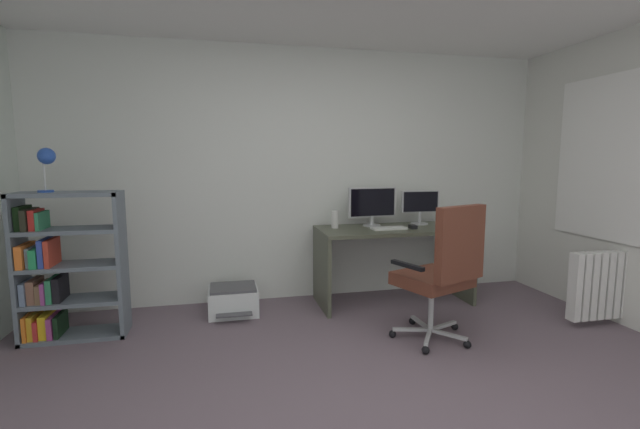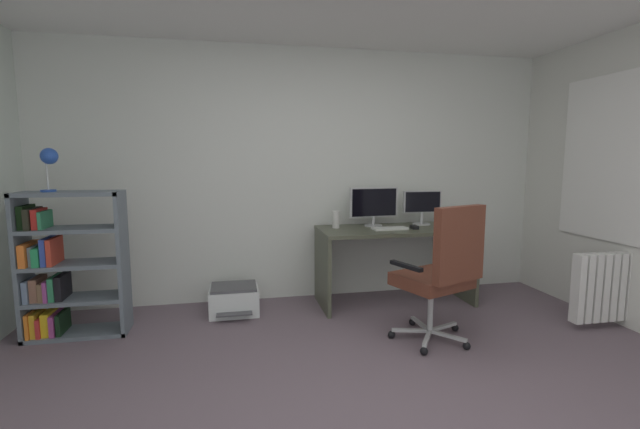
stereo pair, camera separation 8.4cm
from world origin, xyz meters
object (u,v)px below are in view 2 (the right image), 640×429
desktop_speaker (336,219)px  bookshelf (63,269)px  desk (395,248)px  computer_mouse (414,227)px  desk_lamp (49,160)px  keyboard (390,229)px  office_chair (442,269)px  radiator (614,286)px  monitor_secondary (422,204)px  printer (234,300)px  monitor_main (374,204)px

desktop_speaker → bookshelf: (-2.33, -0.35, -0.29)m
desk → desktop_speaker: desktop_speaker is taller
computer_mouse → desk_lamp: bearing=-174.0°
keyboard → office_chair: bearing=-88.0°
radiator → desktop_speaker: bearing=153.8°
bookshelf → office_chair: bearing=-14.8°
radiator → desk: bearing=149.0°
monitor_secondary → printer: 2.10m
monitor_main → bookshelf: 2.79m
keyboard → radiator: (1.69, -0.88, -0.41)m
monitor_main → computer_mouse: size_ratio=5.05×
desk → monitor_main: (-0.17, 0.15, 0.42)m
monitor_secondary → keyboard: size_ratio=1.18×
keyboard → bookshelf: size_ratio=0.29×
monitor_secondary → printer: bearing=-175.7°
desktop_speaker → monitor_main: bearing=6.8°
office_chair → bookshelf: 2.99m
monitor_main → desktop_speaker: (-0.40, -0.05, -0.14)m
desk_lamp → keyboard: bearing=3.1°
desk_lamp → printer: (1.37, 0.25, -1.29)m
desk → bookshelf: (-2.90, -0.24, -0.00)m
monitor_main → desktop_speaker: 0.43m
desk → monitor_main: bearing=138.3°
keyboard → computer_mouse: bearing=-4.5°
monitor_secondary → radiator: monitor_secondary is taller
computer_mouse → printer: size_ratio=0.22×
computer_mouse → printer: 1.85m
desk → desk_lamp: (-2.94, -0.24, 0.87)m
desk_lamp → desk: bearing=4.6°
monitor_secondary → bookshelf: 3.30m
monitor_secondary → desktop_speaker: bearing=-177.0°
desk → monitor_main: monitor_main is taller
computer_mouse → desktop_speaker: (-0.73, 0.20, 0.07)m
monitor_main → desktop_speaker: monitor_main is taller
computer_mouse → printer: (-1.73, 0.10, -0.64)m
keyboard → bookshelf: bookshelf is taller
desk_lamp → computer_mouse: bearing=2.7°
desktop_speaker → desk_lamp: 2.46m
monitor_main → bookshelf: bearing=-171.8°
desktop_speaker → desk: bearing=-10.6°
desk → office_chair: bearing=-90.6°
bookshelf → radiator: (4.51, -0.73, -0.20)m
desk → bookshelf: 2.91m
computer_mouse → radiator: size_ratio=0.13×
computer_mouse → desk_lamp: size_ratio=0.30×
monitor_secondary → desk_lamp: bearing=-173.2°
monitor_main → desk_lamp: desk_lamp is taller
desk → desktop_speaker: (-0.57, 0.11, 0.28)m
monitor_main → desk_lamp: (-2.77, -0.39, 0.44)m
keyboard → printer: keyboard is taller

